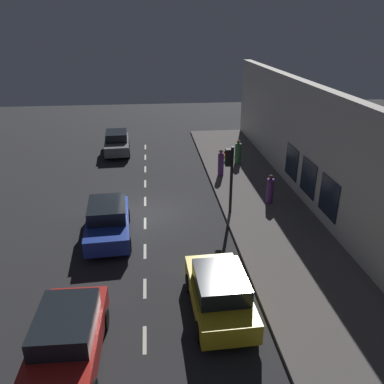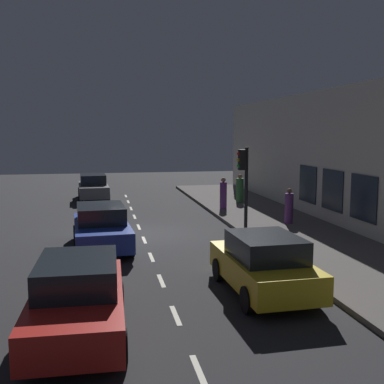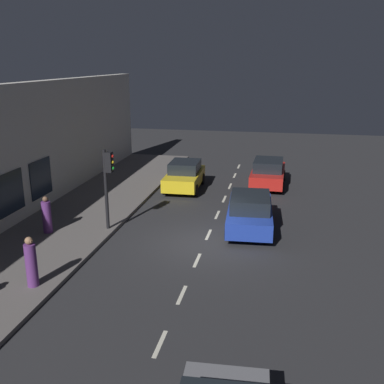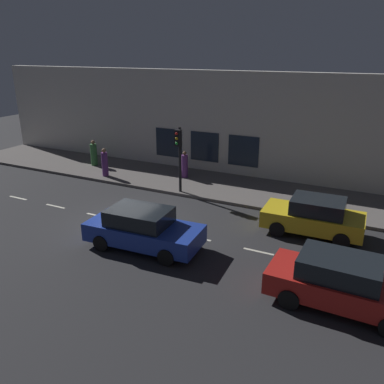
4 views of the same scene
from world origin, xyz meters
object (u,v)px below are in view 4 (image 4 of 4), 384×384
object	(u,v)px
pedestrian_1	(185,165)
pedestrian_2	(94,154)
parked_car_1	(342,283)
parked_car_0	(314,216)
pedestrian_0	(105,163)
parked_car_3	(143,229)
traffic_light	(179,149)

from	to	relation	value
pedestrian_1	pedestrian_2	bearing A→B (deg)	-59.69
parked_car_1	pedestrian_1	distance (m)	13.17
pedestrian_1	parked_car_0	bearing A→B (deg)	90.78
pedestrian_0	parked_car_0	bearing A→B (deg)	-171.85
parked_car_1	pedestrian_0	bearing A→B (deg)	-114.57
parked_car_1	parked_car_3	xyz separation A→B (m)	(0.51, 7.34, 0.00)
pedestrian_1	parked_car_1	bearing A→B (deg)	75.70
parked_car_1	pedestrian_1	xyz separation A→B (m)	(8.78, 9.82, 0.08)
traffic_light	pedestrian_0	distance (m)	5.58
traffic_light	pedestrian_0	bearing A→B (deg)	84.03
pedestrian_0	pedestrian_1	bearing A→B (deg)	-138.64
parked_car_0	pedestrian_1	size ratio (longest dim) A/B	2.59
pedestrian_1	pedestrian_2	world-z (taller)	pedestrian_2
pedestrian_0	pedestrian_2	bearing A→B (deg)	-17.96
parked_car_3	pedestrian_0	bearing A→B (deg)	-136.33
parked_car_1	pedestrian_0	size ratio (longest dim) A/B	2.66
parked_car_1	parked_car_0	bearing A→B (deg)	-159.15
parked_car_0	parked_car_1	xyz separation A→B (m)	(-4.67, -1.65, 0.00)
pedestrian_1	pedestrian_0	bearing A→B (deg)	-39.41
parked_car_3	parked_car_0	bearing A→B (deg)	122.81
traffic_light	pedestrian_1	bearing A→B (deg)	21.12
traffic_light	pedestrian_2	xyz separation A→B (m)	(2.11, 7.44, -1.62)
traffic_light	parked_car_1	distance (m)	11.06
traffic_light	parked_car_1	xyz separation A→B (m)	(-6.36, -8.88, -1.72)
traffic_light	parked_car_1	bearing A→B (deg)	-125.60
pedestrian_2	parked_car_3	bearing A→B (deg)	-65.96
traffic_light	parked_car_0	world-z (taller)	traffic_light
traffic_light	parked_car_3	xyz separation A→B (m)	(-5.84, -1.54, -1.72)
parked_car_0	parked_car_3	bearing A→B (deg)	124.53
pedestrian_0	pedestrian_2	size ratio (longest dim) A/B	1.02
parked_car_0	pedestrian_2	world-z (taller)	pedestrian_2
pedestrian_1	traffic_light	bearing A→B (deg)	48.63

